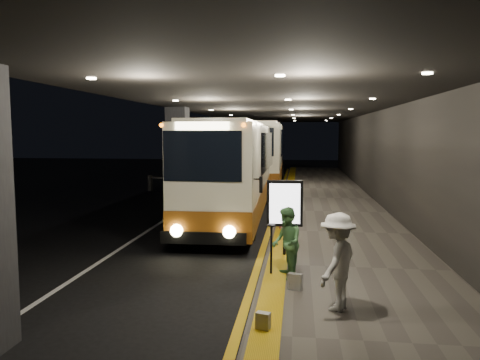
# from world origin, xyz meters

# --- Properties ---
(ground) EXTENTS (90.00, 90.00, 0.00)m
(ground) POSITION_xyz_m (0.00, 0.00, 0.00)
(ground) COLOR black
(lane_line_white) EXTENTS (0.12, 50.00, 0.01)m
(lane_line_white) POSITION_xyz_m (-1.80, 5.00, 0.01)
(lane_line_white) COLOR silver
(lane_line_white) RESTS_ON ground
(kerb_stripe_yellow) EXTENTS (0.18, 50.00, 0.01)m
(kerb_stripe_yellow) POSITION_xyz_m (2.35, 5.00, 0.01)
(kerb_stripe_yellow) COLOR gold
(kerb_stripe_yellow) RESTS_ON ground
(sidewalk) EXTENTS (4.50, 50.00, 0.15)m
(sidewalk) POSITION_xyz_m (4.75, 5.00, 0.07)
(sidewalk) COLOR #514C44
(sidewalk) RESTS_ON ground
(tactile_strip) EXTENTS (0.50, 50.00, 0.01)m
(tactile_strip) POSITION_xyz_m (2.85, 5.00, 0.16)
(tactile_strip) COLOR gold
(tactile_strip) RESTS_ON sidewalk
(terminal_wall) EXTENTS (0.10, 50.00, 6.00)m
(terminal_wall) POSITION_xyz_m (7.00, 5.00, 3.00)
(terminal_wall) COLOR black
(terminal_wall) RESTS_ON ground
(support_columns) EXTENTS (0.80, 24.80, 4.40)m
(support_columns) POSITION_xyz_m (-1.50, 4.00, 2.20)
(support_columns) COLOR black
(support_columns) RESTS_ON ground
(canopy) EXTENTS (9.00, 50.00, 0.40)m
(canopy) POSITION_xyz_m (2.50, 5.00, 4.60)
(canopy) COLOR black
(canopy) RESTS_ON support_columns
(coach_main) EXTENTS (2.69, 11.85, 3.67)m
(coach_main) POSITION_xyz_m (0.80, 3.61, 1.76)
(coach_main) COLOR beige
(coach_main) RESTS_ON ground
(coach_second) EXTENTS (2.85, 12.43, 3.89)m
(coach_second) POSITION_xyz_m (0.97, 15.29, 1.87)
(coach_second) COLOR beige
(coach_second) RESTS_ON ground
(passenger_boarding) EXTENTS (0.39, 0.58, 1.57)m
(passenger_boarding) POSITION_xyz_m (2.80, 1.32, 0.93)
(passenger_boarding) COLOR #B2536F
(passenger_boarding) RESTS_ON sidewalk
(passenger_waiting_green) EXTENTS (0.65, 0.86, 1.58)m
(passenger_waiting_green) POSITION_xyz_m (3.10, -4.19, 0.94)
(passenger_waiting_green) COLOR #447943
(passenger_waiting_green) RESTS_ON sidewalk
(passenger_waiting_white) EXTENTS (0.99, 1.27, 1.79)m
(passenger_waiting_white) POSITION_xyz_m (4.07, -5.96, 1.04)
(passenger_waiting_white) COLOR beige
(passenger_waiting_white) RESTS_ON sidewalk
(bag_polka) EXTENTS (0.31, 0.21, 0.35)m
(bag_polka) POSITION_xyz_m (3.30, -5.00, 0.32)
(bag_polka) COLOR black
(bag_polka) RESTS_ON sidewalk
(bag_plain) EXTENTS (0.26, 0.20, 0.29)m
(bag_plain) POSITION_xyz_m (2.80, -7.02, 0.29)
(bag_plain) COLOR beige
(bag_plain) RESTS_ON sidewalk
(info_sign) EXTENTS (0.94, 0.15, 1.99)m
(info_sign) POSITION_xyz_m (3.00, -2.25, 1.50)
(info_sign) COLOR black
(info_sign) RESTS_ON sidewalk
(stanchion_post) EXTENTS (0.05, 0.05, 1.13)m
(stanchion_post) POSITION_xyz_m (2.75, -3.96, 0.72)
(stanchion_post) COLOR black
(stanchion_post) RESTS_ON sidewalk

